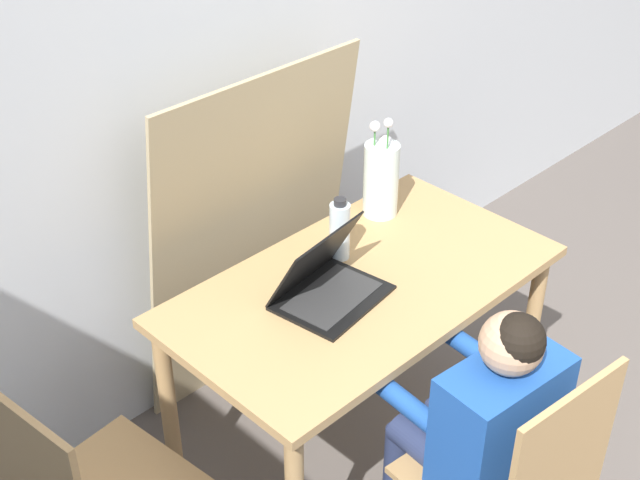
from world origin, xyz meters
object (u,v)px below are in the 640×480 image
flower_vase (381,177)px  water_bottle (340,230)px  person_seated (482,419)px  laptop (325,281)px

flower_vase → water_bottle: bearing=-162.9°
person_seated → flower_vase: 0.90m
person_seated → water_bottle: 0.72m
laptop → water_bottle: size_ratio=1.66×
flower_vase → laptop: bearing=-156.4°
laptop → flower_vase: (0.45, 0.20, 0.08)m
person_seated → laptop: person_seated is taller
person_seated → water_bottle: bearing=-97.2°
flower_vase → water_bottle: (-0.28, -0.09, -0.04)m
person_seated → flower_vase: bearing=-114.1°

